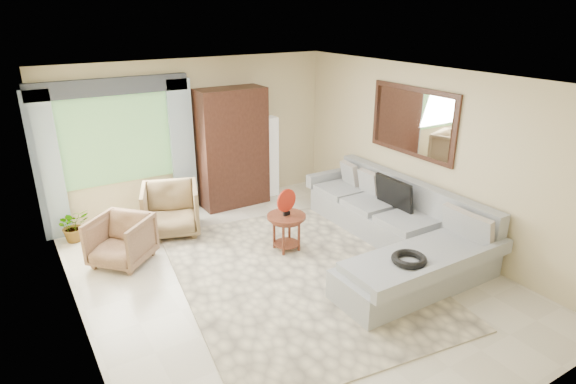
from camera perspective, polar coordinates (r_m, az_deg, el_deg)
ground at (r=6.54m, az=-0.26°, el=-9.99°), size 6.00×6.00×0.00m
area_rug at (r=6.56m, az=1.20°, el=-9.78°), size 3.50×4.36×0.02m
sectional_sofa at (r=7.27m, az=12.62°, el=-4.65°), size 2.30×3.46×0.90m
tv_screen at (r=7.51m, az=12.45°, el=-0.15°), size 0.14×0.74×0.48m
garden_hose at (r=6.01m, az=14.15°, el=-7.71°), size 0.43×0.43×0.09m
coffee_table at (r=7.06m, az=-0.19°, el=-4.77°), size 0.57×0.57×0.57m
red_disc at (r=6.86m, az=-0.19°, el=-1.01°), size 0.34×0.08×0.34m
armchair_left at (r=7.10m, az=-19.19°, el=-5.45°), size 1.05×1.05×0.69m
armchair_right at (r=7.79m, az=-13.70°, el=-2.04°), size 1.09×1.10×0.80m
potted_plant at (r=8.07m, az=-24.09°, el=-3.62°), size 0.55×0.50×0.51m
armoire at (r=8.59m, az=-6.63°, el=5.21°), size 1.20×0.55×2.10m
floor_lamp at (r=9.07m, az=-2.14°, el=4.22°), size 0.24×0.24×1.50m
window at (r=8.15m, az=-19.71°, el=5.81°), size 1.80×0.04×1.40m
curtain_left at (r=8.00m, az=-26.64°, el=2.63°), size 0.40×0.08×2.30m
curtain_right at (r=8.40m, az=-12.39°, el=5.20°), size 0.40×0.08×2.30m
valance at (r=7.92m, az=-20.35°, el=11.63°), size 2.40×0.12×0.26m
wall_mirror at (r=7.61m, az=14.48°, el=8.07°), size 0.05×1.70×1.05m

